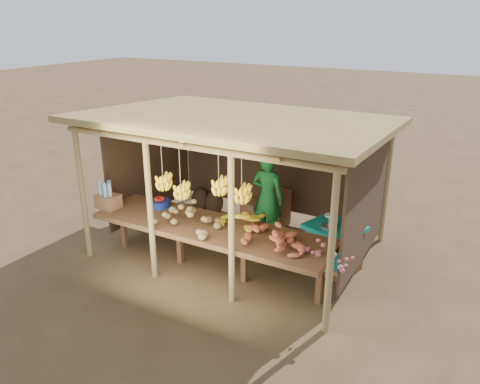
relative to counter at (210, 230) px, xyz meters
The scene contains 13 objects.
ground 1.20m from the counter, 90.00° to the left, with size 60.00×60.00×0.00m, color brown.
stall_structure 1.53m from the counter, 88.81° to the left, with size 4.70×3.50×2.43m.
counter is the anchor object (origin of this frame).
potato_heap 0.47m from the counter, 154.48° to the right, with size 1.05×0.63×0.37m, color olive, non-canonical shape.
sweet_potato_heap 1.11m from the counter, ahead, with size 1.04×0.62×0.36m, color #C25831, non-canonical shape.
onion_heap 1.92m from the counter, ahead, with size 0.69×0.42×0.35m, color #BE5C61, non-canonical shape.
banana_pile 0.54m from the counter, 29.81° to the left, with size 0.68×0.41×0.35m, color yellow, non-canonical shape.
tomato_basin 1.20m from the counter, 168.01° to the left, with size 0.34×0.34×0.18m.
bottle_box 1.93m from the counter, behind, with size 0.39×0.32×0.47m.
vendor 1.51m from the counter, 79.96° to the left, with size 0.60×0.39×1.64m, color #19712D.
tarp_crate 1.98m from the counter, 32.38° to the left, with size 1.00×0.93×0.98m.
carton_stack 2.19m from the counter, 90.54° to the left, with size 0.99×0.44×0.71m.
burlap_sacks 2.65m from the counter, 124.08° to the left, with size 0.73×0.38×0.52m.
Camera 1 is at (3.58, -6.47, 3.84)m, focal length 35.00 mm.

